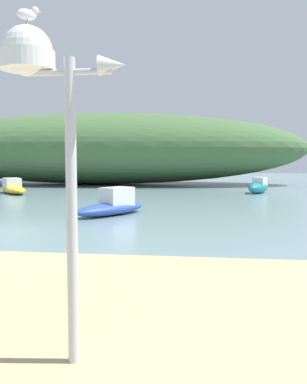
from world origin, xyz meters
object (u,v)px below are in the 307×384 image
at_px(motorboat_mid_channel, 13,188).
at_px(motorboat_far_right, 113,205).
at_px(mast_structure, 40,82).
at_px(seagull_on_radar, 28,14).
at_px(motorboat_by_sandbar, 259,187).

bearing_deg(motorboat_mid_channel, motorboat_far_right, -46.91).
height_order(mast_structure, motorboat_far_right, mast_structure).
relative_size(seagull_on_radar, motorboat_far_right, 0.06).
bearing_deg(mast_structure, motorboat_by_sandbar, 78.38).
bearing_deg(motorboat_by_sandbar, mast_structure, -101.62).
bearing_deg(motorboat_far_right, mast_structure, -80.17).
bearing_deg(motorboat_far_right, motorboat_mid_channel, 133.09).
height_order(motorboat_far_right, motorboat_mid_channel, motorboat_far_right).
height_order(seagull_on_radar, motorboat_mid_channel, seagull_on_radar).
xyz_separation_m(mast_structure, motorboat_mid_channel, (-11.79, 23.47, -2.85)).
relative_size(mast_structure, seagull_on_radar, 14.58).
distance_m(motorboat_far_right, motorboat_mid_channel, 13.87).
bearing_deg(seagull_on_radar, mast_structure, -4.53).
bearing_deg(motorboat_mid_channel, mast_structure, -63.33).
bearing_deg(motorboat_far_right, seagull_on_radar, -80.65).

